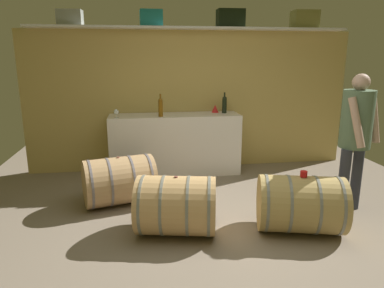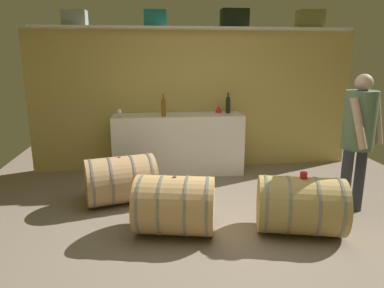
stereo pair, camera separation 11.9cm
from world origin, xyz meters
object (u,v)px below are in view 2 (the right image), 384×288
object	(u,v)px
wine_barrel_far	(121,180)
toolcase_olive	(310,19)
wine_glass	(119,112)
toolcase_grey	(75,18)
winemaker_pouring	(359,131)
wine_bottle_dark	(228,104)
tasting_cup	(304,175)
red_funnel	(219,109)
toolcase_teal	(155,18)
wine_barrel_near	(300,206)
wine_bottle_amber	(164,107)
wine_barrel_flank	(175,205)
work_cabinet	(178,144)
toolcase_black	(234,18)

from	to	relation	value
wine_barrel_far	toolcase_olive	bearing A→B (deg)	9.14
wine_glass	wine_barrel_far	distance (m)	1.17
toolcase_grey	winemaker_pouring	xyz separation A→B (m)	(3.35, -1.91, -1.34)
wine_bottle_dark	wine_glass	xyz separation A→B (m)	(-1.65, -0.22, -0.06)
wine_barrel_far	tasting_cup	xyz separation A→B (m)	(1.92, -1.02, 0.33)
wine_glass	red_funnel	size ratio (longest dim) A/B	1.03
toolcase_teal	wine_barrel_near	bearing A→B (deg)	-60.83
toolcase_teal	tasting_cup	world-z (taller)	toolcase_teal
toolcase_teal	red_funnel	xyz separation A→B (m)	(0.97, -0.04, -1.35)
toolcase_teal	wine_bottle_amber	world-z (taller)	toolcase_teal
red_funnel	wine_barrel_flank	xyz separation A→B (m)	(-0.85, -2.11, -0.68)
toolcase_grey	wine_bottle_amber	xyz separation A→B (m)	(1.24, -0.33, -1.26)
wine_bottle_amber	tasting_cup	bearing A→B (deg)	-55.90
work_cabinet	red_funnel	world-z (taller)	red_funnel
work_cabinet	wine_barrel_flank	size ratio (longest dim) A/B	2.20
tasting_cup	wine_barrel_flank	bearing A→B (deg)	173.72
wine_glass	wine_bottle_amber	bearing A→B (deg)	2.08
toolcase_olive	tasting_cup	bearing A→B (deg)	-109.38
toolcase_black	wine_bottle_amber	distance (m)	1.72
toolcase_grey	winemaker_pouring	world-z (taller)	toolcase_grey
work_cabinet	wine_bottle_amber	world-z (taller)	wine_bottle_amber
work_cabinet	red_funnel	distance (m)	0.85
wine_glass	toolcase_black	bearing A→B (deg)	11.28
wine_barrel_near	wine_barrel_far	size ratio (longest dim) A/B	1.02
toolcase_teal	wine_barrel_flank	size ratio (longest dim) A/B	0.36
wine_barrel_flank	toolcase_black	bearing A→B (deg)	75.09
red_funnel	wine_barrel_far	world-z (taller)	red_funnel
wine_barrel_far	wine_bottle_amber	bearing A→B (deg)	43.53
wine_glass	winemaker_pouring	xyz separation A→B (m)	(2.76, -1.57, -0.02)
toolcase_teal	toolcase_black	size ratio (longest dim) A/B	0.79
work_cabinet	wine_barrel_near	xyz separation A→B (m)	(1.10, -2.12, -0.16)
toolcase_olive	wine_barrel_flank	world-z (taller)	toolcase_olive
winemaker_pouring	toolcase_teal	bearing A→B (deg)	-70.53
toolcase_grey	wine_glass	distance (m)	1.49
toolcase_black	wine_bottle_dark	distance (m)	1.30
toolcase_black	wine_bottle_dark	xyz separation A→B (m)	(-0.09, -0.13, -1.29)
wine_barrel_flank	tasting_cup	bearing A→B (deg)	5.31
tasting_cup	winemaker_pouring	distance (m)	0.94
toolcase_olive	winemaker_pouring	world-z (taller)	toolcase_olive
toolcase_black	wine_bottle_amber	size ratio (longest dim) A/B	1.21
wine_glass	wine_barrel_flank	xyz separation A→B (m)	(0.68, -1.80, -0.71)
toolcase_black	tasting_cup	distance (m)	2.88
wine_barrel_far	red_funnel	bearing A→B (deg)	25.28
red_funnel	wine_glass	bearing A→B (deg)	-168.67
toolcase_olive	wine_glass	distance (m)	3.25
toolcase_black	wine_bottle_dark	world-z (taller)	toolcase_black
toolcase_teal	wine_barrel_near	world-z (taller)	toolcase_teal
work_cabinet	tasting_cup	bearing A→B (deg)	-62.33
toolcase_grey	toolcase_olive	world-z (taller)	toolcase_olive
toolcase_black	toolcase_teal	bearing A→B (deg)	-179.14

